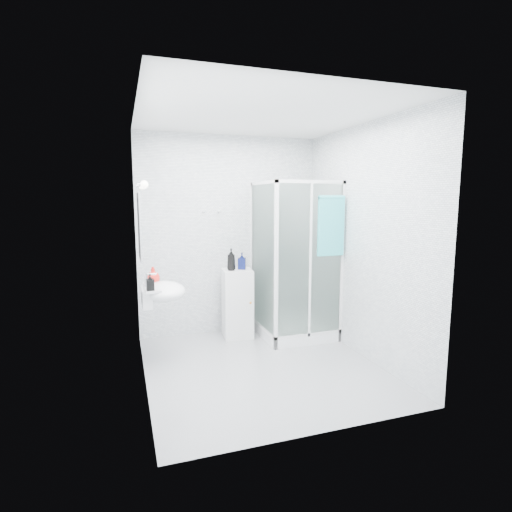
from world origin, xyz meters
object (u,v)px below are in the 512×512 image
object	(u,v)px
shampoo_bottle_a	(231,259)
soap_dispenser_black	(150,282)
storage_cabinet	(237,303)
hand_towel	(331,224)
shower_enclosure	(291,304)
wall_basin	(161,292)
shampoo_bottle_b	(242,261)
soap_dispenser_orange	(153,275)

from	to	relation	value
shampoo_bottle_a	soap_dispenser_black	size ratio (longest dim) A/B	1.64
storage_cabinet	hand_towel	size ratio (longest dim) A/B	1.24
soap_dispenser_black	hand_towel	bearing A→B (deg)	2.86
shower_enclosure	soap_dispenser_black	distance (m)	1.92
wall_basin	soap_dispenser_black	world-z (taller)	soap_dispenser_black
shower_enclosure	shampoo_bottle_a	world-z (taller)	shower_enclosure
wall_basin	hand_towel	xyz separation A→B (m)	(1.98, -0.09, 0.69)
shower_enclosure	shampoo_bottle_a	bearing A→B (deg)	162.55
storage_cabinet	hand_towel	bearing A→B (deg)	-28.53
shampoo_bottle_a	soap_dispenser_black	xyz separation A→B (m)	(-1.05, -0.74, -0.08)
shampoo_bottle_a	shampoo_bottle_b	bearing A→B (deg)	13.66
shower_enclosure	soap_dispenser_orange	distance (m)	1.81
hand_towel	shampoo_bottle_b	world-z (taller)	hand_towel
shower_enclosure	soap_dispenser_black	xyz separation A→B (m)	(-1.78, -0.51, 0.50)
shower_enclosure	soap_dispenser_orange	world-z (taller)	shower_enclosure
hand_towel	shampoo_bottle_a	bearing A→B (deg)	149.12
hand_towel	soap_dispenser_orange	xyz separation A→B (m)	(-2.05, 0.22, -0.53)
shower_enclosure	hand_towel	xyz separation A→B (m)	(0.32, -0.40, 1.04)
shampoo_bottle_b	soap_dispenser_orange	xyz separation A→B (m)	(-1.15, -0.44, -0.04)
hand_towel	shampoo_bottle_a	size ratio (longest dim) A/B	2.57
storage_cabinet	soap_dispenser_orange	world-z (taller)	soap_dispenser_orange
shampoo_bottle_b	hand_towel	bearing A→B (deg)	-36.48
storage_cabinet	soap_dispenser_black	world-z (taller)	soap_dispenser_black
shower_enclosure	wall_basin	bearing A→B (deg)	-169.19
soap_dispenser_black	shampoo_bottle_a	bearing A→B (deg)	35.10
storage_cabinet	shampoo_bottle_b	distance (m)	0.55
soap_dispenser_black	shampoo_bottle_b	bearing A→B (deg)	32.81
wall_basin	shampoo_bottle_a	xyz separation A→B (m)	(0.92, 0.55, 0.23)
storage_cabinet	shampoo_bottle_a	world-z (taller)	shampoo_bottle_a
shower_enclosure	wall_basin	size ratio (longest dim) A/B	3.57
storage_cabinet	soap_dispenser_orange	bearing A→B (deg)	-152.76
soap_dispenser_orange	soap_dispenser_black	distance (m)	0.33
storage_cabinet	soap_dispenser_black	distance (m)	1.45
soap_dispenser_orange	shower_enclosure	bearing A→B (deg)	5.88
shampoo_bottle_a	soap_dispenser_orange	distance (m)	1.08
shower_enclosure	shampoo_bottle_b	xyz separation A→B (m)	(-0.58, 0.27, 0.55)
shower_enclosure	storage_cabinet	size ratio (longest dim) A/B	2.26
storage_cabinet	soap_dispenser_orange	distance (m)	1.27
shower_enclosure	hand_towel	size ratio (longest dim) A/B	2.80
hand_towel	soap_dispenser_orange	size ratio (longest dim) A/B	3.86
shampoo_bottle_b	soap_dispenser_black	distance (m)	1.43
shampoo_bottle_b	soap_dispenser_orange	bearing A→B (deg)	-158.79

